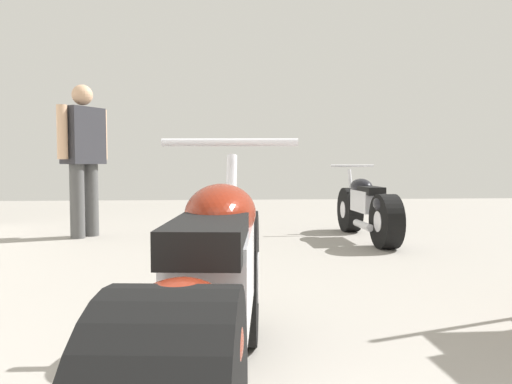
# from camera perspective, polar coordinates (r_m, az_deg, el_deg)

# --- Properties ---
(ground_plane) EXTENTS (16.19, 16.19, 0.00)m
(ground_plane) POSITION_cam_1_polar(r_m,az_deg,el_deg) (3.39, -5.01, -11.23)
(ground_plane) COLOR gray
(motorcycle_maroon_cruiser) EXTENTS (0.61, 2.08, 0.97)m
(motorcycle_maroon_cruiser) POSITION_cam_1_polar(r_m,az_deg,el_deg) (1.62, -4.97, -13.18)
(motorcycle_maroon_cruiser) COLOR black
(motorcycle_maroon_cruiser) RESTS_ON ground_plane
(motorcycle_black_naked) EXTENTS (0.53, 1.78, 0.83)m
(motorcycle_black_naked) POSITION_cam_1_polar(r_m,az_deg,el_deg) (5.62, 12.68, -1.87)
(motorcycle_black_naked) COLOR black
(motorcycle_black_naked) RESTS_ON ground_plane
(mechanic_in_blue) EXTENTS (0.47, 0.65, 1.74)m
(mechanic_in_blue) POSITION_cam_1_polar(r_m,az_deg,el_deg) (6.00, -19.25, 4.43)
(mechanic_in_blue) COLOR #4C4C4C
(mechanic_in_blue) RESTS_ON ground_plane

